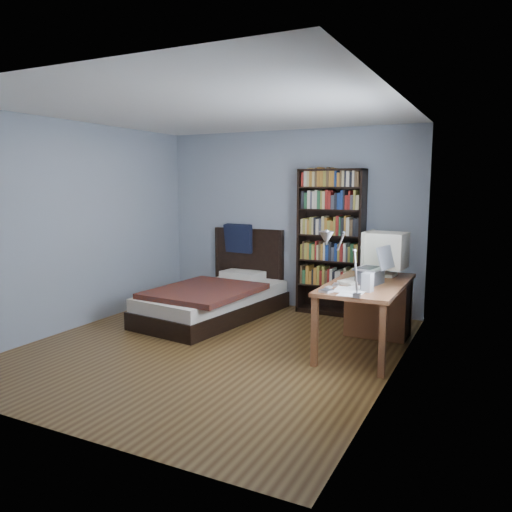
% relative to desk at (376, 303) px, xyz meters
% --- Properties ---
extents(room, '(4.20, 4.24, 2.50)m').
position_rel_desk_xyz_m(room, '(-1.48, -1.08, 0.84)').
color(room, '#4C3116').
rests_on(room, ground).
extents(desk, '(0.75, 1.52, 0.73)m').
position_rel_desk_xyz_m(desk, '(0.00, 0.00, 0.00)').
color(desk, brown).
rests_on(desk, floor).
extents(crt_monitor, '(0.46, 0.42, 0.50)m').
position_rel_desk_xyz_m(crt_monitor, '(0.07, 0.05, 0.60)').
color(crt_monitor, beige).
rests_on(crt_monitor, desk).
extents(laptop, '(0.38, 0.37, 0.40)m').
position_rel_desk_xyz_m(laptop, '(0.05, -0.46, 0.43)').
color(laptop, '#2D2D30').
rests_on(laptop, desk).
extents(desk_lamp, '(0.25, 0.55, 0.65)m').
position_rel_desk_xyz_m(desk_lamp, '(-0.04, -1.55, 0.84)').
color(desk_lamp, '#99999E').
rests_on(desk_lamp, desk).
extents(keyboard, '(0.30, 0.47, 0.04)m').
position_rel_desk_xyz_m(keyboard, '(-0.11, -0.46, 0.33)').
color(keyboard, '#BEB59F').
rests_on(keyboard, desk).
extents(speaker, '(0.11, 0.11, 0.18)m').
position_rel_desk_xyz_m(speaker, '(0.11, -0.86, 0.41)').
color(speaker, gray).
rests_on(speaker, desk).
extents(soda_can, '(0.06, 0.06, 0.12)m').
position_rel_desk_xyz_m(soda_can, '(-0.14, -0.19, 0.37)').
color(soda_can, '#07360A').
rests_on(soda_can, desk).
extents(mouse, '(0.06, 0.11, 0.04)m').
position_rel_desk_xyz_m(mouse, '(-0.04, -0.17, 0.33)').
color(mouse, silver).
rests_on(mouse, desk).
extents(phone_silver, '(0.07, 0.11, 0.02)m').
position_rel_desk_xyz_m(phone_silver, '(-0.25, -0.73, 0.33)').
color(phone_silver, silver).
rests_on(phone_silver, desk).
extents(phone_grey, '(0.06, 0.10, 0.02)m').
position_rel_desk_xyz_m(phone_grey, '(-0.27, -0.90, 0.33)').
color(phone_grey, gray).
rests_on(phone_grey, desk).
extents(external_drive, '(0.14, 0.14, 0.02)m').
position_rel_desk_xyz_m(external_drive, '(-0.24, -1.06, 0.33)').
color(external_drive, gray).
rests_on(external_drive, desk).
extents(bookshelf, '(0.88, 0.30, 1.95)m').
position_rel_desk_xyz_m(bookshelf, '(-0.82, 0.86, 0.57)').
color(bookshelf, black).
rests_on(bookshelf, floor).
extents(bed, '(1.34, 2.26, 1.16)m').
position_rel_desk_xyz_m(bed, '(-2.13, 0.05, -0.16)').
color(bed, black).
rests_on(bed, floor).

